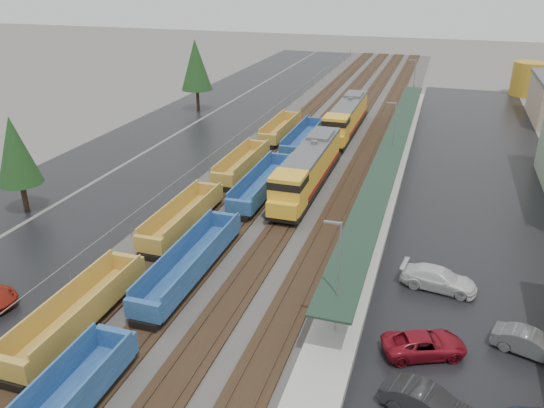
{
  "coord_description": "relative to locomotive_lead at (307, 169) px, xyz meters",
  "views": [
    {
      "loc": [
        13.87,
        -6.15,
        20.77
      ],
      "look_at": [
        0.97,
        34.01,
        2.0
      ],
      "focal_mm": 35.0,
      "sensor_mm": 36.0,
      "label": 1
    }
  ],
  "objects": [
    {
      "name": "ballast_strip",
      "position": [
        -2.0,
        17.58,
        -2.33
      ],
      "size": [
        20.0,
        160.0,
        0.08
      ],
      "primitive_type": "cube",
      "color": "#302D2B",
      "rests_on": "ground"
    },
    {
      "name": "trackbed",
      "position": [
        -2.0,
        17.58,
        -2.22
      ],
      "size": [
        14.6,
        160.0,
        0.22
      ],
      "color": "black",
      "rests_on": "ground"
    },
    {
      "name": "west_parking_lot",
      "position": [
        -17.0,
        17.58,
        -2.36
      ],
      "size": [
        10.0,
        160.0,
        0.02
      ],
      "primitive_type": "cube",
      "color": "black",
      "rests_on": "ground"
    },
    {
      "name": "west_road",
      "position": [
        -27.0,
        17.58,
        -2.36
      ],
      "size": [
        9.0,
        160.0,
        0.02
      ],
      "primitive_type": "cube",
      "color": "black",
      "rests_on": "ground"
    },
    {
      "name": "east_commuter_lot",
      "position": [
        17.0,
        7.58,
        -2.36
      ],
      "size": [
        16.0,
        100.0,
        0.02
      ],
      "primitive_type": "cube",
      "color": "black",
      "rests_on": "ground"
    },
    {
      "name": "station_platform",
      "position": [
        7.5,
        7.59,
        -1.64
      ],
      "size": [
        3.0,
        80.0,
        8.0
      ],
      "color": "#9E9B93",
      "rests_on": "ground"
    },
    {
      "name": "chainlink_fence",
      "position": [
        -11.5,
        16.02,
        -0.76
      ],
      "size": [
        0.08,
        160.04,
        2.02
      ],
      "color": "gray",
      "rests_on": "ground"
    },
    {
      "name": "distant_hills",
      "position": [
        42.79,
        168.26,
        -2.37
      ],
      "size": [
        301.0,
        140.0,
        25.2
      ],
      "color": "#455240",
      "rests_on": "ground"
    },
    {
      "name": "tree_west_near",
      "position": [
        -24.0,
        -12.42,
        3.44
      ],
      "size": [
        3.96,
        3.96,
        9.0
      ],
      "color": "#332316",
      "rests_on": "ground"
    },
    {
      "name": "tree_west_far",
      "position": [
        -25.0,
        27.58,
        4.75
      ],
      "size": [
        4.84,
        4.84,
        11.0
      ],
      "color": "#332316",
      "rests_on": "ground"
    },
    {
      "name": "locomotive_lead",
      "position": [
        0.0,
        0.0,
        0.0
      ],
      "size": [
        2.98,
        19.64,
        4.45
      ],
      "color": "black",
      "rests_on": "ground"
    },
    {
      "name": "locomotive_trail",
      "position": [
        0.0,
        21.0,
        0.0
      ],
      "size": [
        2.98,
        19.64,
        4.45
      ],
      "color": "black",
      "rests_on": "ground"
    },
    {
      "name": "well_string_yellow",
      "position": [
        -8.0,
        -18.94,
        -1.26
      ],
      "size": [
        2.49,
        84.28,
        2.21
      ],
      "color": "#B19431",
      "rests_on": "ground"
    },
    {
      "name": "well_string_blue",
      "position": [
        -4.0,
        -18.46,
        -1.25
      ],
      "size": [
        2.51,
        79.2,
        2.23
      ],
      "color": "navy",
      "rests_on": "ground"
    },
    {
      "name": "storage_tank",
      "position": [
        26.24,
        55.41,
        0.55
      ],
      "size": [
        5.84,
        5.84,
        5.84
      ],
      "primitive_type": "cylinder",
      "color": "#AC8522",
      "rests_on": "ground"
    },
    {
      "name": "parked_car_east_a",
      "position": [
        13.16,
        -26.95,
        -1.58
      ],
      "size": [
        3.05,
        5.09,
        1.58
      ],
      "primitive_type": "imported",
      "rotation": [
        0.0,
        0.0,
        1.26
      ],
      "color": "black",
      "rests_on": "ground"
    },
    {
      "name": "parked_car_east_b",
      "position": [
        12.73,
        -22.1,
        -1.7
      ],
      "size": [
        4.03,
        5.38,
        1.36
      ],
      "primitive_type": "imported",
      "rotation": [
        0.0,
        0.0,
        1.99
      ],
      "color": "maroon",
      "rests_on": "ground"
    },
    {
      "name": "parked_car_east_c",
      "position": [
        13.3,
        -14.54,
        -1.61
      ],
      "size": [
        2.83,
        5.5,
        1.53
      ],
      "primitive_type": "imported",
      "rotation": [
        0.0,
        0.0,
        1.44
      ],
      "color": "silver",
      "rests_on": "ground"
    },
    {
      "name": "parked_car_east_e",
      "position": [
        18.69,
        -20.2,
        -1.66
      ],
      "size": [
        2.72,
        4.61,
        1.43
      ],
      "primitive_type": "imported",
      "rotation": [
        0.0,
        0.0,
        1.28
      ],
      "color": "#505355",
      "rests_on": "ground"
    }
  ]
}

